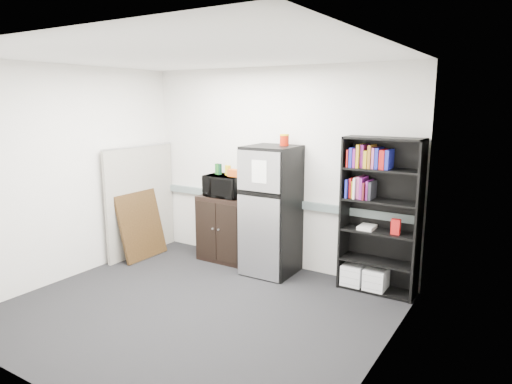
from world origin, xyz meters
TOP-DOWN VIEW (x-y plane):
  - floor at (0.00, 0.00)m, footprint 4.00×4.00m
  - wall_back at (0.00, 1.75)m, footprint 4.00×0.02m
  - wall_right at (2.00, 0.00)m, footprint 0.02×3.50m
  - wall_left at (-2.00, 0.00)m, footprint 0.02×3.50m
  - ceiling at (0.00, 0.00)m, footprint 4.00×3.50m
  - electrical_raceway at (0.00, 1.72)m, footprint 3.92×0.05m
  - wall_note at (-0.35, 1.74)m, footprint 0.14×0.00m
  - bookshelf at (1.51, 1.57)m, footprint 0.90×0.34m
  - cubicle_partition at (-1.90, 1.08)m, footprint 0.06×1.30m
  - cabinet at (-0.66, 1.50)m, footprint 0.75×0.50m
  - microwave at (-0.66, 1.48)m, footprint 0.55×0.38m
  - snack_box_a at (-0.80, 1.52)m, footprint 0.08×0.06m
  - snack_box_b at (-0.78, 1.52)m, footprint 0.07×0.05m
  - snack_box_c at (-0.63, 1.52)m, footprint 0.08×0.07m
  - snack_bag at (-0.48, 1.47)m, footprint 0.18×0.11m
  - refrigerator at (0.13, 1.42)m, footprint 0.65×0.67m
  - coffee_can at (0.25, 1.55)m, footprint 0.12×0.12m
  - framed_poster at (-1.77, 0.94)m, footprint 0.27×0.76m

SIDE VIEW (x-z plane):
  - floor at x=0.00m, z-range 0.00..0.00m
  - cabinet at x=-0.66m, z-range 0.00..0.93m
  - framed_poster at x=-1.77m, z-range 0.01..0.97m
  - cubicle_partition at x=-1.90m, z-range 0.00..1.62m
  - refrigerator at x=0.13m, z-range 0.00..1.69m
  - electrical_raceway at x=0.00m, z-range 0.85..0.95m
  - bookshelf at x=1.51m, z-range 0.05..1.90m
  - microwave at x=-0.66m, z-range 0.93..1.23m
  - snack_bag at x=-0.48m, z-range 1.23..1.33m
  - snack_box_c at x=-0.63m, z-range 1.23..1.37m
  - snack_box_a at x=-0.80m, z-range 1.23..1.38m
  - snack_box_b at x=-0.78m, z-range 1.23..1.38m
  - wall_back at x=0.00m, z-range 0.00..2.70m
  - wall_right at x=2.00m, z-range 0.00..2.70m
  - wall_left at x=-2.00m, z-range 0.00..2.70m
  - wall_note at x=-0.35m, z-range 1.50..1.60m
  - coffee_can at x=0.25m, z-range 1.69..1.86m
  - ceiling at x=0.00m, z-range 2.69..2.71m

